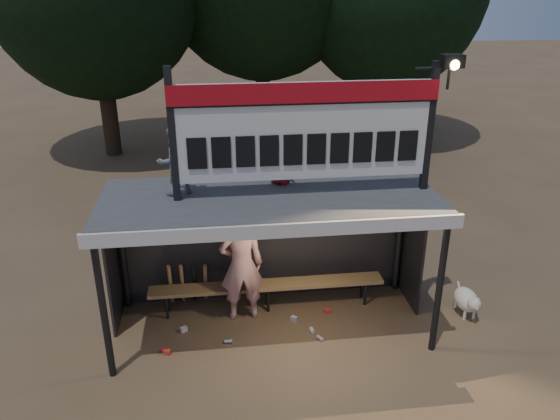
{
  "coord_description": "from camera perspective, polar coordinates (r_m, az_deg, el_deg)",
  "views": [
    {
      "loc": [
        -0.79,
        -7.45,
        5.31
      ],
      "look_at": [
        0.2,
        0.4,
        1.9
      ],
      "focal_mm": 35.0,
      "sensor_mm": 36.0,
      "label": 1
    }
  ],
  "objects": [
    {
      "name": "player",
      "position": [
        8.92,
        -4.04,
        -5.77
      ],
      "size": [
        0.74,
        0.5,
        1.97
      ],
      "primitive_type": "imported",
      "rotation": [
        0.0,
        0.0,
        3.19
      ],
      "color": "silver",
      "rests_on": "ground"
    },
    {
      "name": "dog",
      "position": [
        9.83,
        18.96,
        -8.9
      ],
      "size": [
        0.36,
        0.81,
        0.49
      ],
      "color": "beige",
      "rests_on": "ground"
    },
    {
      "name": "dugout_shelter",
      "position": [
        8.48,
        -1.21,
        -0.82
      ],
      "size": [
        5.1,
        2.08,
        2.32
      ],
      "color": "#3A3A3D",
      "rests_on": "ground"
    },
    {
      "name": "ground",
      "position": [
        9.19,
        -0.95,
        -12.01
      ],
      "size": [
        80.0,
        80.0,
        0.0
      ],
      "primitive_type": "plane",
      "color": "#4F3B27",
      "rests_on": "ground"
    },
    {
      "name": "child_b",
      "position": [
        8.41,
        0.04,
        5.57
      ],
      "size": [
        0.49,
        0.48,
        0.86
      ],
      "primitive_type": "imported",
      "rotation": [
        0.0,
        0.0,
        2.41
      ],
      "color": "maroon",
      "rests_on": "dugout_shelter"
    },
    {
      "name": "litter",
      "position": [
        8.97,
        -3.02,
        -12.72
      ],
      "size": [
        2.8,
        0.86,
        0.08
      ],
      "color": "red",
      "rests_on": "ground"
    },
    {
      "name": "bench",
      "position": [
        9.4,
        -1.34,
        -7.93
      ],
      "size": [
        4.0,
        0.35,
        0.48
      ],
      "color": "olive",
      "rests_on": "ground"
    },
    {
      "name": "bats",
      "position": [
        9.62,
        -9.58,
        -7.53
      ],
      "size": [
        0.68,
        0.35,
        0.84
      ],
      "color": "#9D7649",
      "rests_on": "ground"
    },
    {
      "name": "scoreboard_assembly",
      "position": [
        7.82,
        3.01,
        8.56
      ],
      "size": [
        4.1,
        0.27,
        1.99
      ],
      "color": "black",
      "rests_on": "dugout_shelter"
    },
    {
      "name": "child_a",
      "position": [
        8.09,
        -11.1,
        5.01
      ],
      "size": [
        0.62,
        0.58,
        1.02
      ],
      "primitive_type": "imported",
      "rotation": [
        0.0,
        0.0,
        3.64
      ],
      "color": "slate",
      "rests_on": "dugout_shelter"
    }
  ]
}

